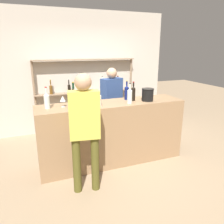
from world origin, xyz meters
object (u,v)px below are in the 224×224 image
Objects in this scene: counter_bottle_4 at (130,95)px; ice_bucket at (148,95)px; counter_bottle_3 at (74,101)px; wine_glass at (63,99)px; cork_jar at (97,101)px; server_behind_counter at (112,100)px; counter_bottle_5 at (74,96)px; customer_left at (85,125)px; counter_bottle_1 at (133,93)px; counter_bottle_2 at (47,100)px; counter_bottle_0 at (127,92)px.

ice_bucket is at bearing 8.87° from counter_bottle_4.
counter_bottle_3 is 0.91× the size of counter_bottle_4.
cork_jar is (0.52, -0.13, -0.04)m from wine_glass.
server_behind_counter is at bearing 56.53° from cork_jar.
counter_bottle_5 is 0.82m from customer_left.
counter_bottle_1 is 1.44m from counter_bottle_2.
counter_bottle_0 is 0.94m from counter_bottle_5.
counter_bottle_4 is at bearing -50.98° from customer_left.
counter_bottle_2 is 1.08× the size of counter_bottle_3.
counter_bottle_5 is 2.13× the size of wine_glass.
counter_bottle_5 is at bearing 170.11° from ice_bucket.
counter_bottle_4 reaches higher than ice_bucket.
wine_glass is 0.11× the size of server_behind_counter.
counter_bottle_3 is at bearing 12.53° from customer_left.
counter_bottle_3 is at bearing -174.52° from cork_jar.
counter_bottle_1 reaches higher than wine_glass.
server_behind_counter reaches higher than counter_bottle_1.
counter_bottle_4 is 2.03× the size of cork_jar.
counter_bottle_5 is (0.06, 0.27, 0.02)m from counter_bottle_3.
counter_bottle_3 is 0.56m from customer_left.
ice_bucket is at bearing -3.45° from counter_bottle_2.
counter_bottle_3 is at bearing -51.44° from wine_glass.
counter_bottle_4 is 1.08m from wine_glass.
wine_glass is 1.35m from server_behind_counter.
counter_bottle_2 is 1.31m from counter_bottle_4.
cork_jar is (0.76, -0.12, -0.05)m from counter_bottle_2.
counter_bottle_5 is at bearing 15.07° from counter_bottle_2.
counter_bottle_2 is at bearing -175.96° from wine_glass.
counter_bottle_2 is 1.56m from server_behind_counter.
counter_bottle_0 is at bearing 0.17° from counter_bottle_5.
counter_bottle_1 is at bearing 9.35° from cork_jar.
customer_left reaches higher than counter_bottle_4.
counter_bottle_1 is 1.20m from wine_glass.
counter_bottle_3 is at bearing -22.37° from counter_bottle_2.
customer_left is at bearing -51.96° from server_behind_counter.
ice_bucket is 0.91m from cork_jar.
cork_jar is at bearing 175.61° from counter_bottle_4.
customer_left is at bearing -58.99° from counter_bottle_2.
cork_jar is at bearing 5.48° from counter_bottle_3.
counter_bottle_2 is 0.21× the size of server_behind_counter.
ice_bucket is 0.14× the size of server_behind_counter.
counter_bottle_4 is 1.06m from customer_left.
server_behind_counter is at bearing 43.42° from counter_bottle_3.
counter_bottle_3 is 1.35m from server_behind_counter.
counter_bottle_3 is 0.18× the size of customer_left.
wine_glass is at bearing 178.99° from counter_bottle_1.
counter_bottle_3 reaches higher than ice_bucket.
counter_bottle_5 reaches higher than counter_bottle_1.
customer_left is at bearing -91.81° from counter_bottle_5.
counter_bottle_0 reaches higher than counter_bottle_3.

